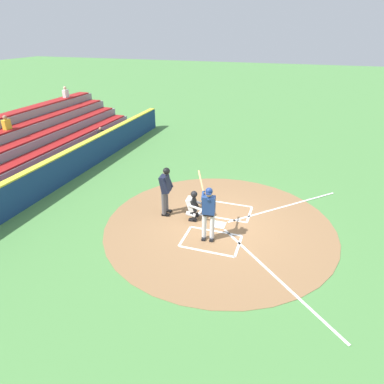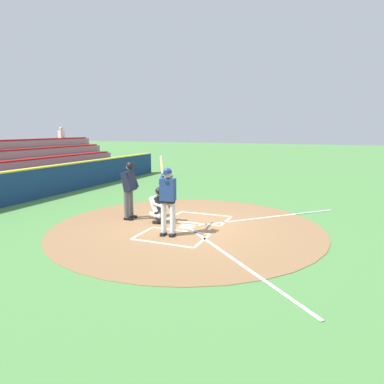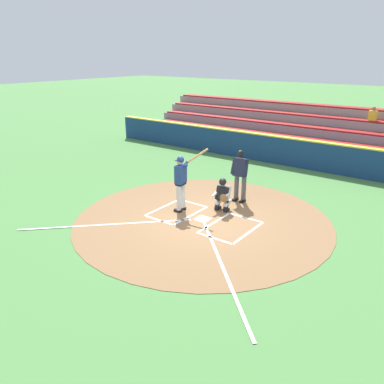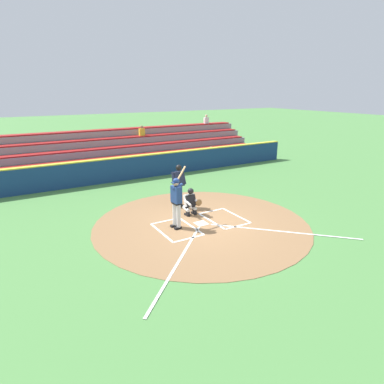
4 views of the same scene
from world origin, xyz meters
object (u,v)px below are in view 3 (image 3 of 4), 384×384
at_px(batter, 181,179).
at_px(plate_umpire, 240,172).
at_px(catcher, 223,194).
at_px(baseball, 244,200).

distance_m(batter, plate_umpire, 2.20).
distance_m(catcher, plate_umpire, 1.17).
bearing_deg(baseball, catcher, 82.60).
bearing_deg(catcher, plate_umpire, -90.75).
relative_size(plate_umpire, baseball, 25.20).
xyz_separation_m(batter, catcher, (-1.08, -0.84, -0.51)).
bearing_deg(plate_umpire, baseball, -144.93).
distance_m(catcher, baseball, 1.30).
relative_size(batter, catcher, 1.88).
height_order(catcher, baseball, catcher).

